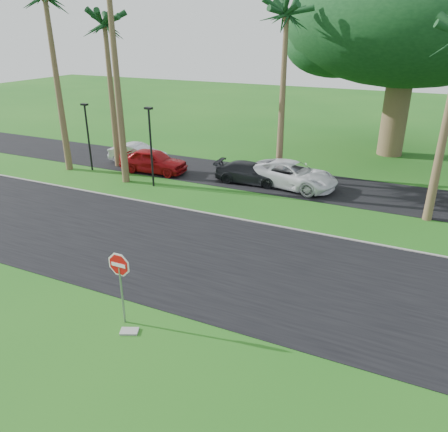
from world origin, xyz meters
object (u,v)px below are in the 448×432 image
Objects in this scene: car_red at (153,161)px; car_dark at (250,173)px; stop_sign_near at (120,274)px; car_minivan at (292,175)px; car_silver at (138,154)px.

car_red reaches higher than car_dark.
car_red is 6.51m from car_dark.
stop_sign_near is 14.88m from car_minivan.
car_dark is (-1.51, 14.49, -1.16)m from stop_sign_near.
car_red is at bearing -122.43° from car_silver.
stop_sign_near is at bearing -174.06° from car_minivan.
stop_sign_near reaches higher than car_silver.
car_minivan is at bearing 86.09° from stop_sign_near.
stop_sign_near reaches higher than car_red.
car_red is 0.83× the size of car_minivan.
car_minivan reaches higher than car_silver.
car_silver is at bearing 56.38° from car_red.
car_minivan reaches higher than car_dark.
car_red is (2.05, -1.20, 0.08)m from car_silver.
car_silver is 11.05m from car_minivan.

